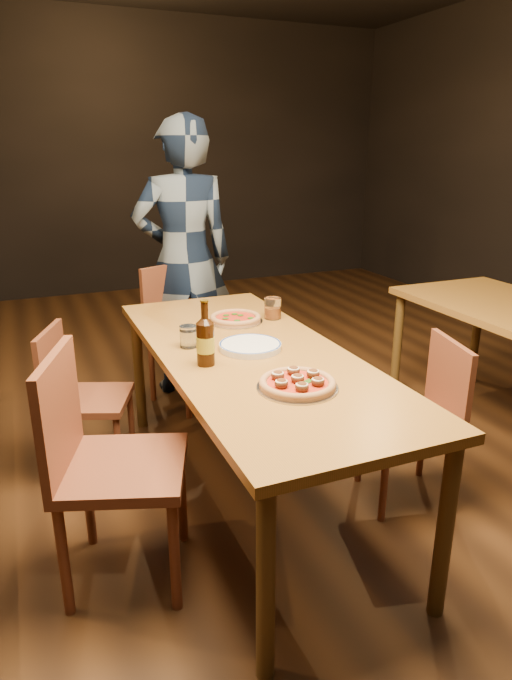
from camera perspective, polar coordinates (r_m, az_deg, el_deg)
name	(u,v)px	position (r m, az deg, el deg)	size (l,w,h in m)	color
ground	(252,495)	(2.89, -0.40, -15.30)	(9.00, 9.00, 0.00)	black
room_shell	(251,82)	(2.40, -0.51, 24.51)	(9.00, 9.00, 9.00)	black
table_main	(252,366)	(2.57, -0.43, -2.66)	(0.80, 2.00, 0.75)	brown
chair_main_nw	(123,466)	(2.23, -13.22, -12.19)	(0.46, 0.46, 0.98)	brown
chair_main_sw	(90,398)	(3.02, -16.30, -5.65)	(0.38, 0.38, 0.81)	brown
chair_main_e	(408,420)	(2.76, 15.05, -7.73)	(0.39, 0.39, 0.83)	brown
chair_end	(191,334)	(3.71, -6.59, 0.63)	(0.44, 0.44, 0.94)	brown
pizza_meatball	(297,383)	(2.16, 4.18, -4.32)	(0.31, 0.31, 0.06)	#B7B7BF
pizza_margherita	(235,318)	(2.97, -2.07, 2.19)	(0.29, 0.29, 0.04)	#B7B7BF
plate_stack	(250,346)	(2.57, -0.58, -0.63)	(0.28, 0.28, 0.03)	white
beer_bottle	(205,343)	(2.37, -5.10, -0.26)	(0.08, 0.08, 0.27)	black
water_glass	(188,336)	(2.60, -6.80, 0.36)	(0.08, 0.08, 0.10)	white
amber_glass	(273,308)	(3.02, 1.68, 3.21)	(0.09, 0.09, 0.11)	#A24C12
diner	(184,260)	(3.83, -7.22, 7.98)	(0.66, 0.44, 1.82)	black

